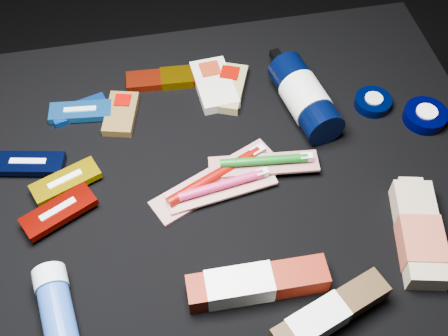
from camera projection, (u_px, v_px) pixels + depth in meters
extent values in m
plane|color=black|center=(218.00, 281.00, 1.27)|extent=(3.00, 3.00, 0.00)
cube|color=black|center=(218.00, 239.00, 1.11)|extent=(0.98, 0.78, 0.40)
cube|color=#0D3DA5|center=(80.00, 110.00, 1.03)|extent=(0.11, 0.07, 0.01)
cube|color=silver|center=(80.00, 110.00, 1.03)|extent=(0.05, 0.02, 0.01)
cube|color=blue|center=(81.00, 112.00, 1.03)|extent=(0.12, 0.05, 0.01)
cube|color=beige|center=(81.00, 111.00, 1.03)|extent=(0.06, 0.02, 0.01)
cube|color=black|center=(29.00, 164.00, 0.95)|extent=(0.12, 0.07, 0.01)
cube|color=silver|center=(29.00, 163.00, 0.95)|extent=(0.06, 0.02, 0.02)
cube|color=#BD9C00|center=(66.00, 181.00, 0.93)|extent=(0.12, 0.08, 0.01)
cube|color=white|center=(66.00, 181.00, 0.93)|extent=(0.06, 0.03, 0.01)
cube|color=#710702|center=(59.00, 212.00, 0.89)|extent=(0.13, 0.09, 0.01)
cube|color=silver|center=(59.00, 211.00, 0.89)|extent=(0.06, 0.04, 0.02)
cube|color=brown|center=(121.00, 114.00, 1.03)|extent=(0.08, 0.11, 0.02)
cube|color=#7A0100|center=(123.00, 103.00, 1.04)|extent=(0.04, 0.04, 0.02)
cube|color=beige|center=(214.00, 85.00, 1.07)|extent=(0.08, 0.13, 0.02)
cube|color=maroon|center=(210.00, 72.00, 1.08)|extent=(0.04, 0.04, 0.02)
cube|color=olive|center=(227.00, 88.00, 1.06)|extent=(0.10, 0.13, 0.02)
cube|color=#6D0500|center=(230.00, 76.00, 1.08)|extent=(0.04, 0.04, 0.02)
cube|color=maroon|center=(164.00, 79.00, 1.08)|extent=(0.15, 0.05, 0.02)
cube|color=#A06F00|center=(177.00, 78.00, 1.08)|extent=(0.06, 0.05, 0.02)
cylinder|color=black|center=(305.00, 97.00, 1.01)|extent=(0.10, 0.18, 0.07)
cylinder|color=beige|center=(306.00, 99.00, 1.01)|extent=(0.08, 0.09, 0.07)
cylinder|color=black|center=(282.00, 62.00, 1.07)|extent=(0.03, 0.03, 0.02)
cube|color=black|center=(277.00, 57.00, 1.08)|extent=(0.02, 0.03, 0.02)
cylinder|color=black|center=(373.00, 102.00, 1.04)|extent=(0.07, 0.07, 0.02)
cylinder|color=beige|center=(373.00, 102.00, 1.04)|extent=(0.03, 0.03, 0.02)
cylinder|color=black|center=(425.00, 116.00, 1.02)|extent=(0.08, 0.08, 0.02)
cylinder|color=white|center=(425.00, 115.00, 1.02)|extent=(0.04, 0.04, 0.02)
cube|color=tan|center=(419.00, 233.00, 0.87)|extent=(0.10, 0.18, 0.04)
cube|color=#AC5039|center=(421.00, 243.00, 0.86)|extent=(0.08, 0.09, 0.04)
cube|color=tan|center=(410.00, 186.00, 0.92)|extent=(0.04, 0.03, 0.03)
cylinder|color=#2349A1|center=(58.00, 316.00, 0.78)|extent=(0.06, 0.10, 0.05)
cylinder|color=silver|center=(50.00, 280.00, 0.81)|extent=(0.05, 0.04, 0.05)
cube|color=beige|center=(215.00, 181.00, 0.94)|extent=(0.23, 0.14, 0.01)
cylinder|color=#660602|center=(215.00, 176.00, 0.93)|extent=(0.17, 0.09, 0.02)
cube|color=silver|center=(258.00, 151.00, 0.96)|extent=(0.03, 0.02, 0.01)
cube|color=silver|center=(221.00, 189.00, 0.93)|extent=(0.19, 0.07, 0.01)
cylinder|color=#B81E57|center=(221.00, 185.00, 0.92)|extent=(0.15, 0.04, 0.01)
cube|color=silver|center=(262.00, 173.00, 0.93)|extent=(0.02, 0.01, 0.01)
cube|color=#A49E98|center=(264.00, 164.00, 0.95)|extent=(0.19, 0.06, 0.01)
cylinder|color=#0A5511|center=(264.00, 161.00, 0.94)|extent=(0.15, 0.03, 0.01)
cube|color=silver|center=(306.00, 157.00, 0.94)|extent=(0.02, 0.01, 0.01)
cube|color=maroon|center=(258.00, 283.00, 0.82)|extent=(0.21, 0.05, 0.04)
cube|color=white|center=(239.00, 286.00, 0.81)|extent=(0.10, 0.05, 0.04)
cube|color=#382612|center=(331.00, 313.00, 0.79)|extent=(0.18, 0.10, 0.03)
cube|color=silver|center=(317.00, 321.00, 0.78)|extent=(0.10, 0.07, 0.04)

